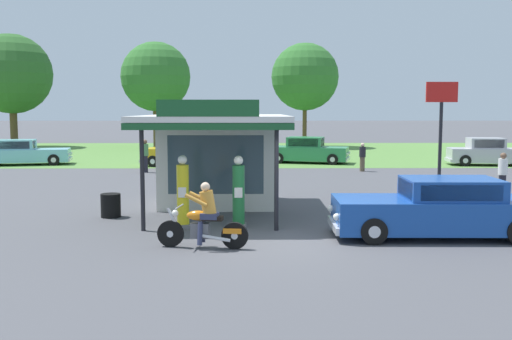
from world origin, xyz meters
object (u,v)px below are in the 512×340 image
Objects in this scene: gas_pump_offside at (239,195)px; bystander_admiring_sedan at (503,174)px; gas_pump_nearside at (183,194)px; bystander_standing_back_lot at (145,155)px; parked_car_back_row_far_right at (307,151)px; parked_car_back_row_far_left at (23,153)px; motorcycle_with_rider at (204,221)px; parked_car_back_row_centre at (489,153)px; featured_classic_sedan at (439,210)px; roadside_pole_sign at (441,120)px; parked_car_back_row_left at (188,154)px; bystander_chatting_near_pumps at (362,157)px; spare_tire_stack at (111,205)px.

bystander_admiring_sedan is (9.77, 5.45, -0.04)m from gas_pump_offside.
gas_pump_nearside is at bearing 180.00° from gas_pump_offside.
bystander_admiring_sedan is at bearing -30.14° from bystander_standing_back_lot.
parked_car_back_row_far_left is at bearing -176.75° from parked_car_back_row_far_right.
gas_pump_offside is 2.56m from motorcycle_with_rider.
gas_pump_nearside is at bearing -75.74° from bystander_standing_back_lot.
parked_car_back_row_centre is 0.91× the size of parked_car_back_row_far_left.
parked_car_back_row_far_left is at bearing 132.98° from featured_classic_sedan.
gas_pump_nearside is at bearing -105.55° from parked_car_back_row_far_right.
gas_pump_nearside is at bearing -153.58° from roadside_pole_sign.
bystander_chatting_near_pumps is at bearing -15.77° from parked_car_back_row_left.
parked_car_back_row_far_left is 1.29× the size of roadside_pole_sign.
gas_pump_offside is (1.55, -0.00, -0.01)m from gas_pump_nearside.
roadside_pole_sign is (20.10, -14.12, 2.24)m from parked_car_back_row_far_left.
parked_car_back_row_centre is at bearing 10.64° from bystander_standing_back_lot.
bystander_standing_back_lot reaches higher than parked_car_back_row_far_left.
bystander_standing_back_lot reaches higher than parked_car_back_row_centre.
spare_tire_stack is (-7.77, -17.76, -0.36)m from parked_car_back_row_far_right.
parked_car_back_row_centre is 13.14m from bystander_admiring_sedan.
gas_pump_nearside is 14.55m from bystander_standing_back_lot.
parked_car_back_row_left reaches higher than bystander_chatting_near_pumps.
bystander_standing_back_lot is at bearing -177.90° from bystander_chatting_near_pumps.
bystander_admiring_sedan is 1.11× the size of bystander_chatting_near_pumps.
gas_pump_nearside reaches higher than bystander_chatting_near_pumps.
bystander_standing_back_lot reaches higher than spare_tire_stack.
parked_car_back_row_far_right reaches higher than parked_car_back_row_left.
featured_classic_sedan is 7.57× the size of spare_tire_stack.
roadside_pole_sign reaches higher than motorcycle_with_rider.
motorcycle_with_rider is 3.05× the size of spare_tire_stack.
gas_pump_offside is 15.01m from bystander_standing_back_lot.
roadside_pole_sign reaches higher than bystander_chatting_near_pumps.
bystander_admiring_sedan is at bearing 36.74° from motorcycle_with_rider.
bystander_chatting_near_pumps is at bearing 66.62° from gas_pump_offside.
parked_car_back_row_far_right is at bearing 117.01° from bystander_chatting_near_pumps.
parked_car_back_row_far_right is at bearing 74.45° from gas_pump_nearside.
motorcycle_with_rider is at bearing -112.60° from bystander_chatting_near_pumps.
parked_car_back_row_far_left is 19.14m from spare_tire_stack.
parked_car_back_row_centre is 8.69m from bystander_chatting_near_pumps.
gas_pump_offside is 22.83m from parked_car_back_row_centre.
parked_car_back_row_far_right reaches higher than parked_car_back_row_far_left.
roadside_pole_sign is (12.12, -9.86, 2.01)m from bystander_standing_back_lot.
bystander_standing_back_lot is 0.41× the size of roadside_pole_sign.
bystander_chatting_near_pumps reaches higher than spare_tire_stack.
parked_car_back_row_far_right is at bearing 171.54° from parked_car_back_row_centre.
bystander_admiring_sedan reaches higher than parked_car_back_row_far_left.
bystander_standing_back_lot reaches higher than bystander_admiring_sedan.
gas_pump_offside is 0.37× the size of parked_car_back_row_far_left.
featured_classic_sedan is 1.10× the size of parked_car_back_row_centre.
spare_tire_stack is (-10.22, -12.96, -0.43)m from bystander_chatting_near_pumps.
bystander_chatting_near_pumps is (19.39, -3.84, 0.11)m from parked_car_back_row_far_left.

